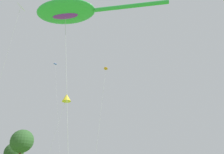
# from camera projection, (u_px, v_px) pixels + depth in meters

# --- Properties ---
(big_show_kite) EXTENTS (7.67, 10.81, 14.77)m
(big_show_kite) POSITION_uv_depth(u_px,v_px,m) (68.00, 12.00, 18.39)
(big_show_kite) COLOR green
(big_show_kite) RESTS_ON ground
(small_kite_box_yellow) EXTENTS (2.77, 1.58, 11.53)m
(small_kite_box_yellow) POSITION_uv_depth(u_px,v_px,m) (67.00, 98.00, 29.89)
(small_kite_box_yellow) COLOR yellow
(small_kite_box_yellow) RESTS_ON ground
(small_kite_bird_shape) EXTENTS (0.71, 5.12, 19.78)m
(small_kite_bird_shape) POSITION_uv_depth(u_px,v_px,m) (55.00, 68.00, 38.55)
(small_kite_bird_shape) COLOR blue
(small_kite_bird_shape) RESTS_ON ground
(small_kite_delta_white) EXTENTS (1.26, 3.13, 19.41)m
(small_kite_delta_white) POSITION_uv_depth(u_px,v_px,m) (18.00, 15.00, 23.89)
(small_kite_delta_white) COLOR white
(small_kite_delta_white) RESTS_ON ground
(small_kite_streamer_purple) EXTENTS (2.81, 1.33, 11.41)m
(small_kite_streamer_purple) POSITION_uv_depth(u_px,v_px,m) (105.00, 72.00, 21.83)
(small_kite_streamer_purple) COLOR orange
(small_kite_streamer_purple) RESTS_ON ground
(tree_oak_left) EXTENTS (6.04, 6.04, 9.30)m
(tree_oak_left) POSITION_uv_depth(u_px,v_px,m) (14.00, 153.00, 65.99)
(tree_oak_left) COLOR #513823
(tree_oak_left) RESTS_ON ground
(tree_pine_center) EXTENTS (5.82, 5.82, 10.87)m
(tree_pine_center) POSITION_uv_depth(u_px,v_px,m) (22.00, 141.00, 52.80)
(tree_pine_center) COLOR #513823
(tree_pine_center) RESTS_ON ground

